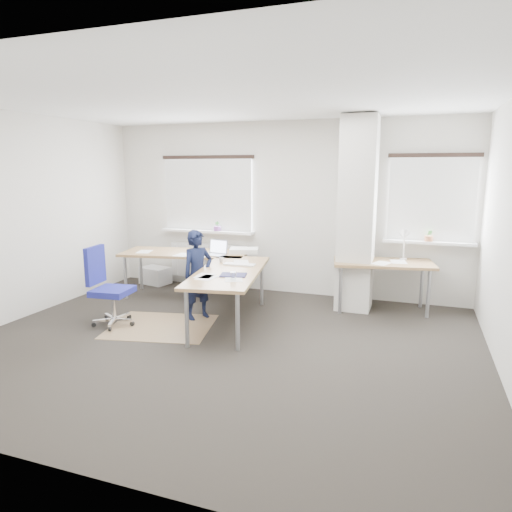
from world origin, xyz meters
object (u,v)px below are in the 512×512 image
(task_chair, at_px, (110,303))
(person, at_px, (198,275))
(desk_main, at_px, (208,263))
(desk_side, at_px, (383,265))

(task_chair, xyz_separation_m, person, (0.98, 0.63, 0.32))
(desk_main, bearing_deg, person, -92.61)
(desk_main, relative_size, person, 2.28)
(desk_main, height_order, person, person)
(desk_main, xyz_separation_m, desk_side, (2.42, 0.76, -0.01))
(desk_main, xyz_separation_m, task_chair, (-0.92, -1.10, -0.40))
(task_chair, bearing_deg, desk_main, 44.07)
(desk_main, relative_size, task_chair, 2.67)
(person, bearing_deg, desk_main, 39.72)
(desk_side, bearing_deg, desk_main, -172.68)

